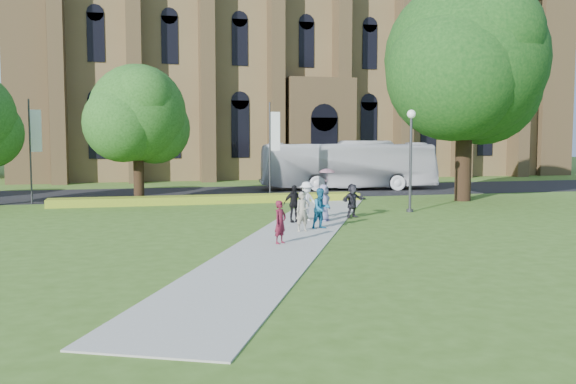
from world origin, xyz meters
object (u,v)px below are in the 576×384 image
object	(u,v)px
large_tree	(466,61)
pedestrian_0	(280,222)
streetlamp	(411,148)
tour_coach	(348,165)

from	to	relation	value
large_tree	pedestrian_0	world-z (taller)	large_tree
streetlamp	tour_coach	xyz separation A→B (m)	(1.39, 13.75, -1.50)
tour_coach	streetlamp	bearing A→B (deg)	-178.42
large_tree	tour_coach	world-z (taller)	large_tree
streetlamp	tour_coach	bearing A→B (deg)	84.22
streetlamp	large_tree	distance (m)	8.73
large_tree	pedestrian_0	bearing A→B (deg)	-138.51
streetlamp	large_tree	size ratio (longest dim) A/B	0.40
streetlamp	tour_coach	world-z (taller)	streetlamp
streetlamp	pedestrian_0	size ratio (longest dim) A/B	3.37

